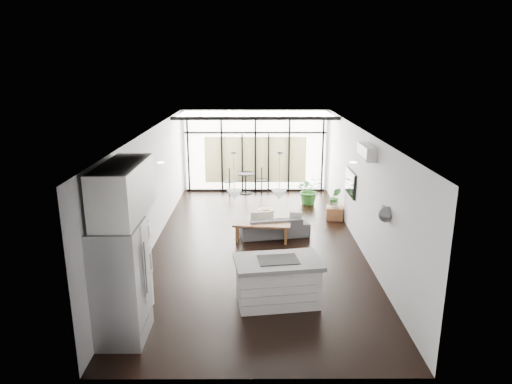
{
  "coord_description": "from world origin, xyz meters",
  "views": [
    {
      "loc": [
        -0.05,
        -10.46,
        4.26
      ],
      "look_at": [
        0.0,
        0.3,
        1.25
      ],
      "focal_mm": 32.0,
      "sensor_mm": 36.0,
      "label": 1
    }
  ],
  "objects_px": {
    "island": "(278,281)",
    "fridge": "(120,283)",
    "pouf": "(266,216)",
    "tv": "(350,183)",
    "console_bench": "(261,233)",
    "sofa": "(274,223)",
    "milk_can": "(335,211)"
  },
  "relations": [
    {
      "from": "island",
      "to": "console_bench",
      "type": "height_order",
      "value": "island"
    },
    {
      "from": "pouf",
      "to": "milk_can",
      "type": "bearing_deg",
      "value": 6.68
    },
    {
      "from": "pouf",
      "to": "fridge",
      "type": "bearing_deg",
      "value": -113.44
    },
    {
      "from": "sofa",
      "to": "pouf",
      "type": "distance_m",
      "value": 1.08
    },
    {
      "from": "console_bench",
      "to": "pouf",
      "type": "relative_size",
      "value": 3.13
    },
    {
      "from": "fridge",
      "to": "console_bench",
      "type": "distance_m",
      "value": 4.77
    },
    {
      "from": "island",
      "to": "fridge",
      "type": "relative_size",
      "value": 0.82
    },
    {
      "from": "fridge",
      "to": "pouf",
      "type": "relative_size",
      "value": 4.19
    },
    {
      "from": "milk_can",
      "to": "island",
      "type": "bearing_deg",
      "value": -111.48
    },
    {
      "from": "console_bench",
      "to": "tv",
      "type": "height_order",
      "value": "tv"
    },
    {
      "from": "island",
      "to": "pouf",
      "type": "height_order",
      "value": "island"
    },
    {
      "from": "island",
      "to": "fridge",
      "type": "distance_m",
      "value": 2.81
    },
    {
      "from": "fridge",
      "to": "tv",
      "type": "xyz_separation_m",
      "value": [
        4.61,
        4.95,
        0.34
      ]
    },
    {
      "from": "tv",
      "to": "pouf",
      "type": "bearing_deg",
      "value": 163.34
    },
    {
      "from": "fridge",
      "to": "island",
      "type": "bearing_deg",
      "value": 23.39
    },
    {
      "from": "island",
      "to": "milk_can",
      "type": "height_order",
      "value": "island"
    },
    {
      "from": "pouf",
      "to": "tv",
      "type": "xyz_separation_m",
      "value": [
        2.18,
        -0.65,
        1.12
      ]
    },
    {
      "from": "fridge",
      "to": "tv",
      "type": "height_order",
      "value": "fridge"
    },
    {
      "from": "console_bench",
      "to": "tv",
      "type": "relative_size",
      "value": 1.3
    },
    {
      "from": "fridge",
      "to": "tv",
      "type": "bearing_deg",
      "value": 47.04
    },
    {
      "from": "sofa",
      "to": "milk_can",
      "type": "distance_m",
      "value": 2.19
    },
    {
      "from": "pouf",
      "to": "tv",
      "type": "bearing_deg",
      "value": -16.66
    },
    {
      "from": "sofa",
      "to": "console_bench",
      "type": "distance_m",
      "value": 0.56
    },
    {
      "from": "island",
      "to": "milk_can",
      "type": "relative_size",
      "value": 3.06
    },
    {
      "from": "sofa",
      "to": "tv",
      "type": "xyz_separation_m",
      "value": [
        1.99,
        0.4,
        0.96
      ]
    },
    {
      "from": "island",
      "to": "sofa",
      "type": "bearing_deg",
      "value": 80.43
    },
    {
      "from": "milk_can",
      "to": "sofa",
      "type": "bearing_deg",
      "value": -144.19
    },
    {
      "from": "console_bench",
      "to": "pouf",
      "type": "bearing_deg",
      "value": 90.42
    },
    {
      "from": "console_bench",
      "to": "tv",
      "type": "distance_m",
      "value": 2.69
    },
    {
      "from": "fridge",
      "to": "pouf",
      "type": "distance_m",
      "value": 6.16
    },
    {
      "from": "island",
      "to": "console_bench",
      "type": "xyz_separation_m",
      "value": [
        -0.25,
        3.03,
        -0.2
      ]
    },
    {
      "from": "sofa",
      "to": "milk_can",
      "type": "bearing_deg",
      "value": -154.46
    }
  ]
}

